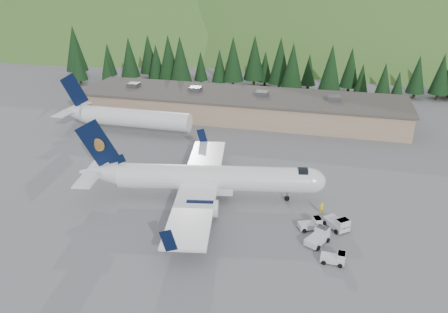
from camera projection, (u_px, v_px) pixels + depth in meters
ground at (213, 198)px, 61.80m from camera, size 600.00×600.00×0.00m
airliner at (206, 179)px, 60.67m from camera, size 34.42×32.50×11.46m
second_airliner at (123, 117)px, 85.97m from camera, size 27.50×11.00×10.05m
baggage_tug_a at (312, 224)px, 54.26m from camera, size 3.11×2.51×1.49m
baggage_tug_b at (338, 224)px, 54.10m from camera, size 3.44×3.62×1.78m
baggage_tug_c at (318, 237)px, 51.45m from camera, size 3.01×3.60×1.72m
terminal_building at (239, 105)px, 95.80m from camera, size 71.00×17.00×6.10m
baggage_tug_d at (335, 258)px, 47.84m from camera, size 2.71×1.73×1.41m
ramp_worker at (322, 208)px, 57.62m from camera, size 0.71×0.58×1.69m
tree_line at (243, 63)px, 116.71m from camera, size 114.17×17.84×14.16m
hills at (393, 172)px, 266.16m from camera, size 614.00×330.00×300.00m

